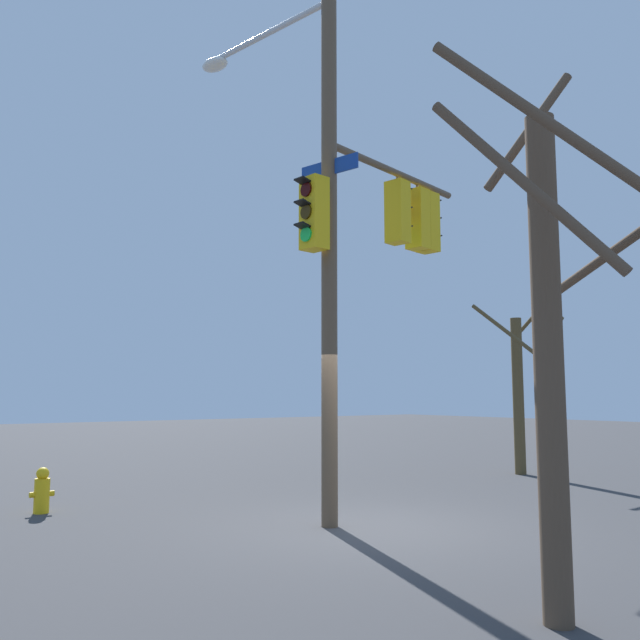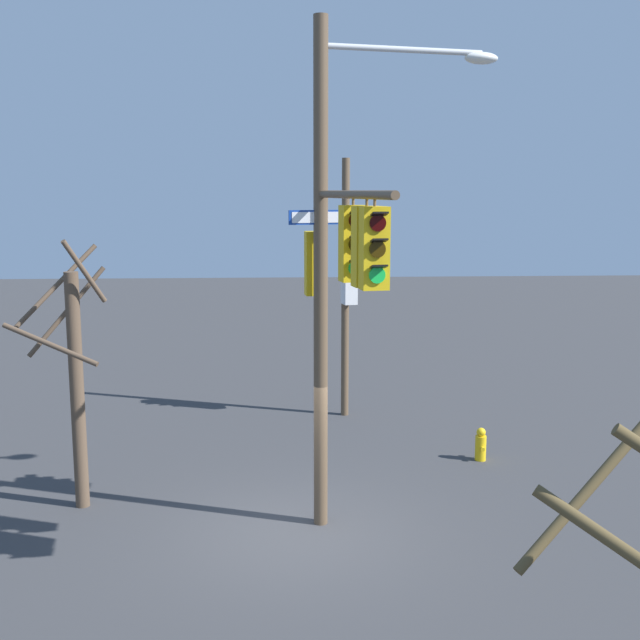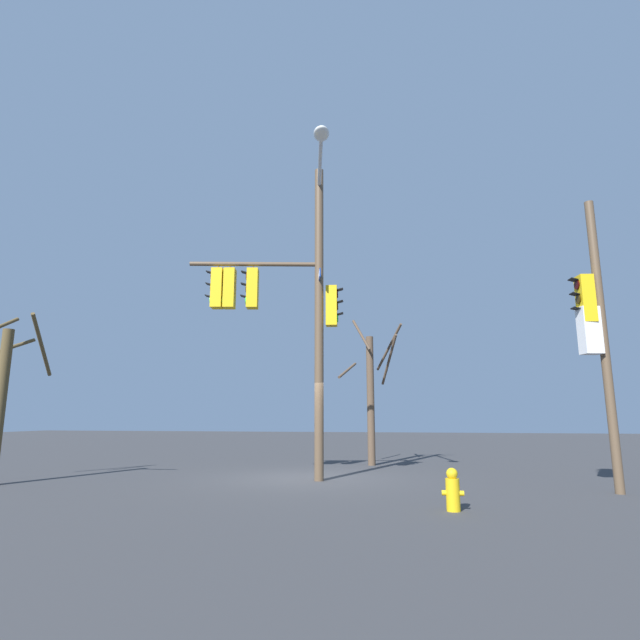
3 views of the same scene
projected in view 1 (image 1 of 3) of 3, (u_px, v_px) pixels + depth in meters
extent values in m
plane|color=#38383A|center=(372.00, 529.00, 9.43)|extent=(80.00, 80.00, 0.00)
cylinder|color=brown|center=(329.00, 237.00, 10.05)|extent=(0.24, 0.24, 8.60)
cylinder|color=silver|center=(267.00, 34.00, 11.41)|extent=(0.66, 2.78, 0.10)
ellipsoid|color=silver|center=(215.00, 65.00, 12.33)|extent=(0.47, 0.66, 0.20)
cylinder|color=brown|center=(396.00, 173.00, 11.54)|extent=(3.52, 0.84, 0.12)
cube|color=yellow|center=(398.00, 212.00, 11.49)|extent=(0.36, 0.41, 1.10)
cylinder|color=#2F0403|center=(403.00, 195.00, 11.65)|extent=(0.07, 0.22, 0.22)
cube|color=black|center=(405.00, 190.00, 11.72)|extent=(0.20, 0.24, 0.06)
cylinder|color=#352504|center=(403.00, 214.00, 11.62)|extent=(0.07, 0.22, 0.22)
cube|color=black|center=(405.00, 208.00, 11.68)|extent=(0.20, 0.24, 0.06)
cylinder|color=#19D147|center=(403.00, 233.00, 11.58)|extent=(0.07, 0.22, 0.22)
cube|color=black|center=(406.00, 227.00, 11.65)|extent=(0.20, 0.24, 0.06)
cylinder|color=brown|center=(397.00, 178.00, 11.57)|extent=(0.04, 0.04, 0.15)
cube|color=yellow|center=(418.00, 219.00, 11.96)|extent=(0.36, 0.41, 1.10)
cylinder|color=#2F0403|center=(422.00, 203.00, 12.12)|extent=(0.07, 0.22, 0.22)
cube|color=black|center=(425.00, 198.00, 12.19)|extent=(0.20, 0.23, 0.06)
cylinder|color=#352504|center=(423.00, 221.00, 12.08)|extent=(0.07, 0.22, 0.22)
cube|color=black|center=(425.00, 216.00, 12.15)|extent=(0.20, 0.23, 0.06)
cylinder|color=#19D147|center=(423.00, 239.00, 12.04)|extent=(0.07, 0.22, 0.22)
cube|color=black|center=(425.00, 234.00, 12.11)|extent=(0.20, 0.23, 0.06)
cylinder|color=brown|center=(417.00, 186.00, 12.03)|extent=(0.04, 0.04, 0.15)
cube|color=yellow|center=(427.00, 223.00, 12.21)|extent=(0.35, 0.40, 1.10)
cylinder|color=#2F0403|center=(432.00, 207.00, 12.36)|extent=(0.06, 0.22, 0.22)
cube|color=black|center=(435.00, 201.00, 12.43)|extent=(0.19, 0.23, 0.06)
cylinder|color=#352504|center=(433.00, 225.00, 12.32)|extent=(0.06, 0.22, 0.22)
cube|color=black|center=(435.00, 219.00, 12.39)|extent=(0.19, 0.23, 0.06)
cylinder|color=#19D147|center=(433.00, 242.00, 12.29)|extent=(0.06, 0.22, 0.22)
cube|color=black|center=(435.00, 237.00, 12.35)|extent=(0.19, 0.23, 0.06)
cylinder|color=brown|center=(427.00, 190.00, 12.28)|extent=(0.04, 0.04, 0.15)
cube|color=yellow|center=(314.00, 214.00, 9.83)|extent=(0.34, 0.39, 1.10)
cylinder|color=#2F0403|center=(306.00, 189.00, 9.75)|extent=(0.05, 0.22, 0.22)
cube|color=black|center=(302.00, 180.00, 9.72)|extent=(0.18, 0.22, 0.06)
cylinder|color=#352504|center=(306.00, 212.00, 9.72)|extent=(0.05, 0.22, 0.22)
cube|color=black|center=(302.00, 203.00, 9.68)|extent=(0.18, 0.22, 0.06)
cylinder|color=#19D147|center=(306.00, 234.00, 9.68)|extent=(0.05, 0.22, 0.22)
cube|color=black|center=(302.00, 225.00, 9.64)|extent=(0.18, 0.22, 0.06)
cube|color=navy|center=(329.00, 168.00, 10.17)|extent=(0.29, 1.08, 0.24)
cube|color=white|center=(330.00, 168.00, 10.19)|extent=(0.24, 0.97, 0.18)
cylinder|color=yellow|center=(42.00, 496.00, 10.69)|extent=(0.24, 0.24, 0.55)
sphere|color=yellow|center=(43.00, 474.00, 10.73)|extent=(0.20, 0.20, 0.20)
cylinder|color=yellow|center=(33.00, 495.00, 10.61)|extent=(0.10, 0.09, 0.09)
cylinder|color=yellow|center=(51.00, 493.00, 10.77)|extent=(0.10, 0.09, 0.09)
cylinder|color=brown|center=(518.00, 395.00, 16.10)|extent=(0.27, 0.27, 3.79)
cylinder|color=brown|center=(507.00, 332.00, 15.59)|extent=(0.68, 1.59, 1.42)
cylinder|color=brown|center=(549.00, 338.00, 16.28)|extent=(1.05, 1.45, 0.89)
cylinder|color=brown|center=(534.00, 316.00, 16.52)|extent=(0.40, 1.13, 0.77)
cylinder|color=brown|center=(549.00, 360.00, 5.71)|extent=(0.26, 0.26, 4.40)
cylinder|color=brown|center=(614.00, 251.00, 6.17)|extent=(0.47, 1.69, 0.71)
cylinder|color=brown|center=(528.00, 132.00, 6.36)|extent=(0.72, 0.63, 1.17)
cylinder|color=brown|center=(524.00, 182.00, 5.25)|extent=(0.68, 1.41, 1.65)
cylinder|color=brown|center=(541.00, 118.00, 5.16)|extent=(1.04, 1.42, 1.52)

